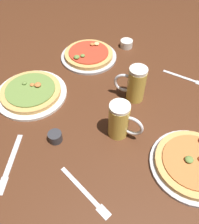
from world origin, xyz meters
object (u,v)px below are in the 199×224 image
beer_mug_amber (120,121)px  ramekin_butter (126,44)px  pizza_plate_near (193,163)px  ramekin_sauce (55,137)px  pizza_plate_side (31,92)px  pizza_plate_far (89,55)px  fork_left (185,78)px  fork_spare (85,192)px  knife_right (10,163)px  beer_mug_dark (135,84)px

beer_mug_amber → ramekin_butter: 0.57m
pizza_plate_near → ramekin_sauce: 0.48m
pizza_plate_side → ramekin_butter: (0.46, 0.33, 0.00)m
pizza_plate_far → pizza_plate_near: bearing=-63.9°
beer_mug_amber → ramekin_butter: (0.12, 0.56, -0.05)m
ramekin_sauce → ramekin_butter: 0.67m
pizza_plate_side → fork_left: (0.69, 0.05, -0.01)m
fork_left → fork_spare: same height
pizza_plate_side → fork_spare: pizza_plate_side is taller
knife_right → fork_left: bearing=27.4°
beer_mug_dark → knife_right: beer_mug_dark is taller
ramekin_sauce → beer_mug_dark: bearing=31.1°
pizza_plate_near → pizza_plate_side: size_ratio=0.94×
pizza_plate_near → pizza_plate_far: same height
pizza_plate_far → pizza_plate_side: (-0.26, -0.25, -0.00)m
ramekin_butter → pizza_plate_side: bearing=-144.8°
knife_right → fork_spare: (0.25, -0.13, 0.00)m
beer_mug_dark → fork_spare: bearing=-118.9°
beer_mug_amber → ramekin_butter: beer_mug_amber is taller
beer_mug_amber → ramekin_sauce: size_ratio=2.95×
pizza_plate_far → pizza_plate_side: bearing=-136.5°
pizza_plate_far → beer_mug_dark: beer_mug_dark is taller
fork_left → ramekin_sauce: bearing=-153.1°
ramekin_butter → knife_right: ramekin_butter is taller
ramekin_butter → fork_spare: bearing=-107.9°
beer_mug_dark → ramekin_sauce: (-0.32, -0.19, -0.06)m
pizza_plate_near → fork_spare: size_ratio=1.55×
beer_mug_amber → ramekin_butter: bearing=78.2°
beer_mug_dark → beer_mug_amber: size_ratio=1.04×
beer_mug_dark → fork_spare: 0.46m
pizza_plate_near → knife_right: size_ratio=1.24×
pizza_plate_near → knife_right: 0.61m
beer_mug_dark → beer_mug_amber: 0.20m
pizza_plate_near → ramekin_sauce: size_ratio=5.67×
pizza_plate_far → ramekin_sauce: pizza_plate_far is taller
ramekin_sauce → fork_left: ramekin_sauce is taller
pizza_plate_near → beer_mug_amber: (-0.23, 0.16, 0.06)m
pizza_plate_side → ramekin_sauce: (0.11, -0.24, 0.00)m
pizza_plate_near → fork_left: (0.12, 0.44, -0.01)m
knife_right → beer_mug_amber: bearing=13.9°
fork_spare → pizza_plate_far: bearing=86.0°
pizza_plate_far → beer_mug_amber: beer_mug_amber is taller
fork_left → beer_mug_amber: bearing=-140.8°
ramekin_sauce → knife_right: bearing=-151.1°
beer_mug_amber → fork_spare: size_ratio=0.81×
pizza_plate_far → fork_spare: pizza_plate_far is taller
pizza_plate_side → pizza_plate_far: bearing=43.5°
pizza_plate_side → knife_right: 0.33m
ramekin_butter → fork_left: 0.36m
ramekin_sauce → knife_right: ramekin_sauce is taller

